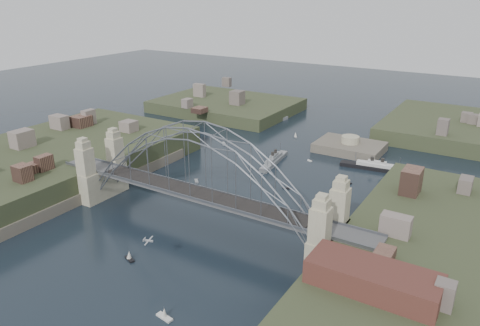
% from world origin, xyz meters
% --- Properties ---
extents(ground, '(500.00, 500.00, 0.00)m').
position_xyz_m(ground, '(0.00, 0.00, 0.00)').
color(ground, black).
rests_on(ground, ground).
extents(bridge, '(84.00, 13.80, 24.60)m').
position_xyz_m(bridge, '(0.00, 0.00, 12.32)').
color(bridge, '#545456').
rests_on(bridge, ground).
extents(shore_west, '(50.50, 90.00, 12.00)m').
position_xyz_m(shore_west, '(-57.32, 0.00, 1.97)').
color(shore_west, '#353E23').
rests_on(shore_west, ground).
extents(shore_east, '(50.50, 90.00, 12.00)m').
position_xyz_m(shore_east, '(57.32, 0.00, 1.97)').
color(shore_east, '#353E23').
rests_on(shore_east, ground).
extents(headland_nw, '(60.00, 45.00, 9.00)m').
position_xyz_m(headland_nw, '(-55.00, 95.00, 0.50)').
color(headland_nw, '#353E23').
rests_on(headland_nw, ground).
extents(fort_island, '(22.00, 16.00, 9.40)m').
position_xyz_m(fort_island, '(12.00, 70.00, -0.34)').
color(fort_island, '#5F584A').
rests_on(fort_island, ground).
extents(wharf_shed, '(20.00, 8.00, 4.00)m').
position_xyz_m(wharf_shed, '(44.00, -14.00, 10.00)').
color(wharf_shed, '#592D26').
rests_on(wharf_shed, shore_east).
extents(naval_cruiser_near, '(4.78, 19.09, 5.68)m').
position_xyz_m(naval_cruiser_near, '(-4.65, 46.05, 0.88)').
color(naval_cruiser_near, gray).
rests_on(naval_cruiser_near, ground).
extents(naval_cruiser_far, '(5.37, 17.62, 5.90)m').
position_xyz_m(naval_cruiser_far, '(-27.04, 88.17, 0.92)').
color(naval_cruiser_far, gray).
rests_on(naval_cruiser_far, ground).
extents(ocean_liner, '(22.19, 5.67, 5.40)m').
position_xyz_m(ocean_liner, '(24.93, 57.47, 0.84)').
color(ocean_liner, black).
rests_on(ocean_liner, ground).
extents(aeroplane, '(1.99, 3.47, 0.52)m').
position_xyz_m(aeroplane, '(3.09, -20.31, 7.20)').
color(aeroplane, '#B8BBC0').
extents(small_boat_a, '(2.56, 2.67, 0.45)m').
position_xyz_m(small_boat_a, '(-16.58, 20.83, 0.15)').
color(small_boat_a, silver).
rests_on(small_boat_a, ground).
extents(small_boat_b, '(2.18, 1.39, 0.45)m').
position_xyz_m(small_boat_b, '(7.68, 30.00, 0.15)').
color(small_boat_b, silver).
rests_on(small_boat_b, ground).
extents(small_boat_c, '(2.92, 1.82, 2.38)m').
position_xyz_m(small_boat_c, '(-3.63, -19.12, 0.79)').
color(small_boat_c, silver).
rests_on(small_boat_c, ground).
extents(small_boat_d, '(2.34, 1.66, 0.45)m').
position_xyz_m(small_boat_d, '(21.05, 43.07, 0.15)').
color(small_boat_d, silver).
rests_on(small_boat_d, ground).
extents(small_boat_e, '(3.39, 3.35, 0.45)m').
position_xyz_m(small_boat_e, '(-29.01, 53.58, 0.15)').
color(small_boat_e, silver).
rests_on(small_boat_e, ground).
extents(small_boat_f, '(1.80, 1.17, 0.45)m').
position_xyz_m(small_boat_f, '(4.45, 53.63, 0.15)').
color(small_boat_f, silver).
rests_on(small_boat_f, ground).
extents(small_boat_g, '(3.29, 1.47, 2.38)m').
position_xyz_m(small_boat_g, '(14.18, -29.01, 0.72)').
color(small_boat_g, silver).
rests_on(small_boat_g, ground).
extents(small_boat_h, '(1.93, 2.25, 2.38)m').
position_xyz_m(small_boat_h, '(-10.48, 74.47, 0.89)').
color(small_boat_h, silver).
rests_on(small_boat_h, ground).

